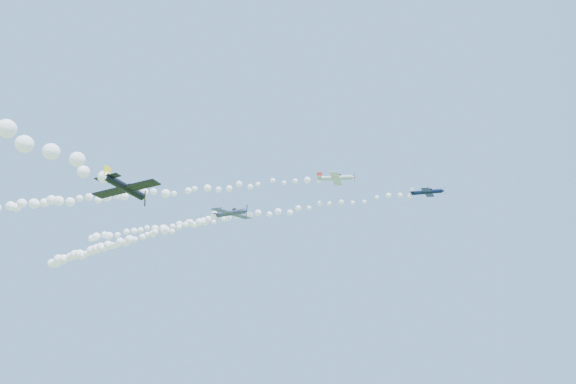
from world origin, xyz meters
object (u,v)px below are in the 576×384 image
at_px(plane_white, 336,178).
at_px(plane_black, 126,188).
at_px(plane_navy, 428,192).
at_px(plane_grey, 232,213).

distance_m(plane_white, plane_black, 48.73).
relative_size(plane_navy, plane_black, 0.78).
height_order(plane_navy, plane_black, plane_navy).
xyz_separation_m(plane_navy, plane_black, (-29.85, -43.02, -8.87)).
height_order(plane_white, plane_navy, plane_white).
distance_m(plane_grey, plane_black, 29.98).
xyz_separation_m(plane_white, plane_black, (-12.22, -44.82, -14.72)).
bearing_deg(plane_navy, plane_black, -123.31).
height_order(plane_navy, plane_grey, plane_navy).
xyz_separation_m(plane_navy, plane_grey, (-32.41, -13.57, -3.85)).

